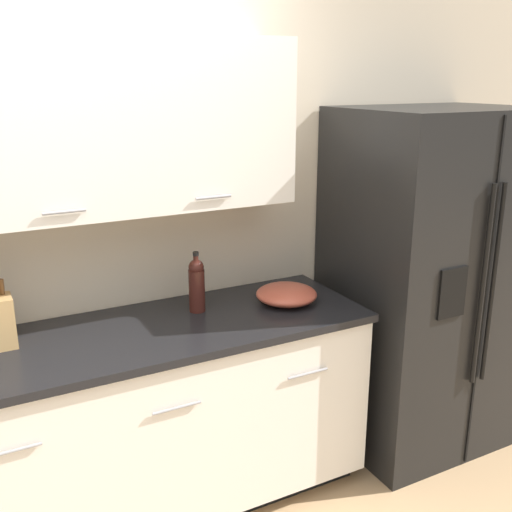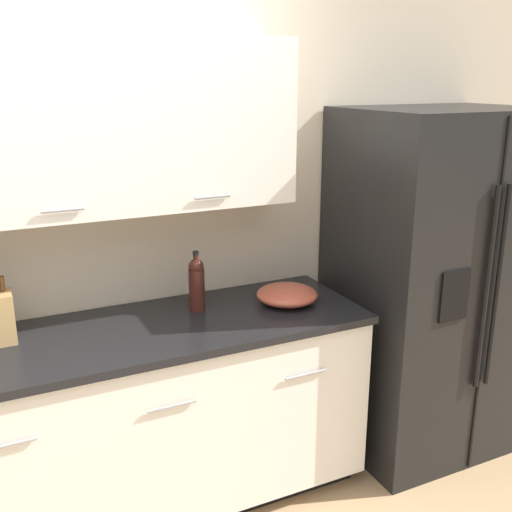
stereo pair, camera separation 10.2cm
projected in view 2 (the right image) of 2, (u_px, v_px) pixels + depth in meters
The scene contains 5 objects.
wall_back at pixel (36, 205), 2.52m from camera, with size 10.00×0.39×2.60m.
counter_unit at pixel (83, 435), 2.57m from camera, with size 2.54×0.64×0.91m.
refrigerator at pixel (433, 283), 3.14m from camera, with size 0.96×0.77×1.79m.
wine_bottle at pixel (197, 283), 2.71m from camera, with size 0.07×0.07×0.28m.
mixing_bowl at pixel (287, 295), 2.82m from camera, with size 0.29×0.29×0.08m.
Camera 2 is at (-0.20, -1.36, 1.93)m, focal length 42.00 mm.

